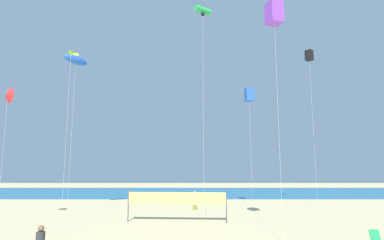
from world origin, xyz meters
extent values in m
cube|color=#1E6B99|center=(0.00, 34.07, 0.00)|extent=(120.00, 20.00, 0.01)
cylinder|color=#2D2D33|center=(-6.19, -1.47, 1.05)|extent=(0.37, 0.37, 0.61)
sphere|color=brown|center=(-6.19, -1.47, 1.49)|extent=(0.27, 0.27, 0.27)
cube|color=olive|center=(0.61, 14.92, 0.40)|extent=(0.38, 0.23, 0.80)
cylinder|color=#19727A|center=(0.61, 14.92, 1.13)|extent=(0.40, 0.40, 0.66)
sphere|color=#997051|center=(0.61, 14.92, 1.61)|extent=(0.30, 0.30, 0.30)
cube|color=#1E8C4C|center=(9.81, 1.31, 0.60)|extent=(0.52, 0.23, 0.57)
cylinder|color=#4C4C51|center=(-4.48, 8.72, 1.20)|extent=(0.08, 0.08, 2.40)
cylinder|color=#4C4C51|center=(2.90, 8.25, 1.20)|extent=(0.08, 0.08, 2.40)
cube|color=#EAE566|center=(-0.79, 8.49, 1.73)|extent=(7.38, 0.49, 0.90)
cylinder|color=silver|center=(12.44, 15.26, 7.71)|extent=(0.01, 0.01, 15.42)
cube|color=black|center=(12.44, 15.26, 15.42)|extent=(0.93, 0.93, 1.05)
cylinder|color=silver|center=(1.23, 8.47, 8.41)|extent=(0.01, 0.01, 16.81)
cylinder|color=green|center=(1.23, 8.47, 16.81)|extent=(1.47, 1.22, 0.50)
sphere|color=black|center=(1.23, 8.47, 16.46)|extent=(0.30, 0.30, 0.30)
cylinder|color=silver|center=(6.06, 14.74, 5.58)|extent=(0.01, 0.01, 11.16)
cube|color=blue|center=(6.06, 14.74, 11.16)|extent=(0.90, 0.90, 1.27)
cylinder|color=silver|center=(-8.82, 7.07, 6.31)|extent=(0.01, 0.01, 12.61)
pyramid|color=#8CD833|center=(-8.82, 7.09, 12.65)|extent=(0.39, 0.38, 0.28)
cylinder|color=silver|center=(-9.96, 10.97, 6.72)|extent=(0.01, 0.01, 13.43)
ellipsoid|color=blue|center=(-9.96, 10.97, 13.43)|extent=(2.05, 2.25, 0.94)
cube|color=yellow|center=(-9.96, 10.97, 13.77)|extent=(0.45, 0.06, 0.56)
cylinder|color=silver|center=(-12.86, 6.29, 4.59)|extent=(0.01, 0.01, 9.17)
cone|color=red|center=(-12.86, 6.29, 9.17)|extent=(1.09, 0.83, 1.11)
cylinder|color=silver|center=(5.33, 2.24, 6.66)|extent=(0.01, 0.01, 13.33)
cube|color=purple|center=(5.33, 2.24, 13.33)|extent=(1.07, 1.07, 1.33)
camera|label=1|loc=(0.35, -15.41, 4.20)|focal=29.02mm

